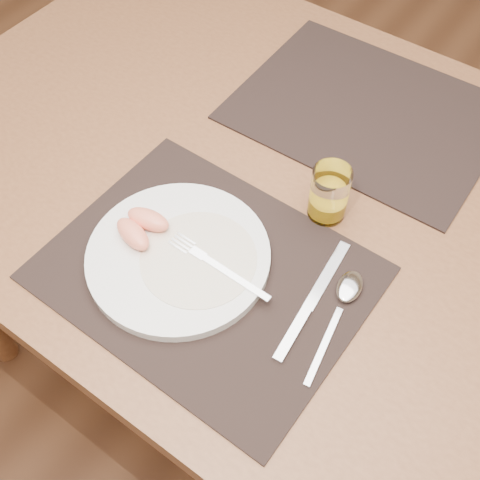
% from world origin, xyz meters
% --- Properties ---
extents(ground, '(5.00, 5.00, 0.00)m').
position_xyz_m(ground, '(0.00, 0.00, 0.00)').
color(ground, brown).
rests_on(ground, ground).
extents(table, '(1.40, 0.90, 0.75)m').
position_xyz_m(table, '(0.00, 0.00, 0.67)').
color(table, brown).
rests_on(table, ground).
extents(placemat_near, '(0.45, 0.35, 0.00)m').
position_xyz_m(placemat_near, '(-0.02, -0.22, 0.75)').
color(placemat_near, black).
rests_on(placemat_near, table).
extents(placemat_far, '(0.46, 0.36, 0.00)m').
position_xyz_m(placemat_far, '(0.01, 0.22, 0.75)').
color(placemat_far, black).
rests_on(placemat_far, table).
extents(plate, '(0.27, 0.27, 0.02)m').
position_xyz_m(plate, '(-0.06, -0.23, 0.76)').
color(plate, white).
rests_on(plate, placemat_near).
extents(plate_dressing, '(0.17, 0.17, 0.00)m').
position_xyz_m(plate_dressing, '(-0.03, -0.22, 0.77)').
color(plate_dressing, white).
rests_on(plate_dressing, plate).
extents(fork, '(0.17, 0.02, 0.00)m').
position_xyz_m(fork, '(-0.01, -0.21, 0.77)').
color(fork, silver).
rests_on(fork, plate).
extents(knife, '(0.04, 0.22, 0.01)m').
position_xyz_m(knife, '(0.14, -0.19, 0.76)').
color(knife, silver).
rests_on(knife, placemat_near).
extents(spoon, '(0.05, 0.19, 0.01)m').
position_xyz_m(spoon, '(0.17, -0.14, 0.76)').
color(spoon, silver).
rests_on(spoon, placemat_near).
extents(juice_glass, '(0.06, 0.06, 0.09)m').
position_xyz_m(juice_glass, '(0.07, -0.02, 0.79)').
color(juice_glass, white).
rests_on(juice_glass, placemat_near).
extents(grapefruit_wedges, '(0.07, 0.08, 0.03)m').
position_xyz_m(grapefruit_wedges, '(-0.13, -0.23, 0.78)').
color(grapefruit_wedges, '#FF8C68').
rests_on(grapefruit_wedges, plate).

